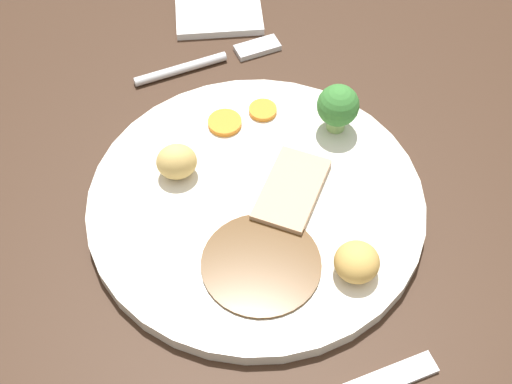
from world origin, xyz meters
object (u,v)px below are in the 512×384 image
dinner_plate (256,204)px  carrot_coin_back (225,123)px  meat_slice_main (292,190)px  roast_potato_left (177,162)px  roast_potato_right (357,262)px  carrot_coin_front (263,110)px  folded_napkin (218,1)px  broccoli_floret (338,107)px  fork (213,60)px

dinner_plate → carrot_coin_back: size_ratio=9.31×
meat_slice_main → roast_potato_left: (-5.16, -8.46, 1.21)cm
meat_slice_main → roast_potato_right: bearing=12.4°
roast_potato_right → carrot_coin_front: 18.42cm
roast_potato_left → carrot_coin_front: bearing=115.3°
meat_slice_main → roast_potato_right: size_ratio=2.25×
meat_slice_main → folded_napkin: 27.47cm
dinner_plate → roast_potato_left: bearing=-131.5°
carrot_coin_back → broccoli_floret: broccoli_floret is taller
roast_potato_right → carrot_coin_back: bearing=-164.9°
meat_slice_main → fork: 18.84cm
dinner_plate → folded_napkin: bearing=169.3°
roast_potato_left → roast_potato_right: 17.41cm
roast_potato_right → broccoli_floret: (-14.39, 4.46, 1.32)cm
meat_slice_main → folded_napkin: size_ratio=0.73×
meat_slice_main → broccoli_floret: size_ratio=1.69×
broccoli_floret → fork: (-13.16, -7.57, -3.74)cm
folded_napkin → meat_slice_main: bearing=-4.3°
carrot_coin_back → broccoli_floret: (3.64, 9.33, 2.47)cm
carrot_coin_front → fork: (-9.20, -2.01, -1.25)cm
meat_slice_main → roast_potato_left: roast_potato_left is taller
roast_potato_left → fork: roast_potato_left is taller
roast_potato_left → carrot_coin_front: size_ratio=1.35×
meat_slice_main → fork: meat_slice_main is taller
broccoli_floret → folded_napkin: (-21.78, -4.35, -3.73)cm
roast_potato_left → broccoli_floret: 14.90cm
meat_slice_main → carrot_coin_front: (-9.55, 0.84, -0.16)cm
dinner_plate → carrot_coin_front: carrot_coin_front is taller
roast_potato_left → carrot_coin_back: roast_potato_left is taller
meat_slice_main → roast_potato_right: 9.07cm
fork → carrot_coin_back: bearing=-104.4°
meat_slice_main → carrot_coin_back: meat_slice_main is taller
carrot_coin_front → fork: size_ratio=0.17×
meat_slice_main → roast_potato_left: size_ratio=2.32×
meat_slice_main → carrot_coin_back: size_ratio=2.63×
carrot_coin_front → roast_potato_right: bearing=3.4°
carrot_coin_back → dinner_plate: bearing=-0.7°
carrot_coin_front → broccoli_floret: bearing=54.5°
roast_potato_left → carrot_coin_back: (-4.06, 5.52, -1.35)cm
dinner_plate → carrot_coin_back: carrot_coin_back is taller
roast_potato_right → fork: (-27.55, -3.10, -2.42)cm
dinner_plate → carrot_coin_front: 10.01cm
meat_slice_main → broccoli_floret: 8.80cm
broccoli_floret → folded_napkin: broccoli_floret is taller
dinner_plate → fork: size_ratio=1.86×
carrot_coin_back → carrot_coin_front: bearing=95.0°
fork → meat_slice_main: bearing=-90.4°
carrot_coin_back → folded_napkin: 18.85cm
carrot_coin_back → roast_potato_right: bearing=15.1°
dinner_plate → carrot_coin_back: bearing=179.3°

